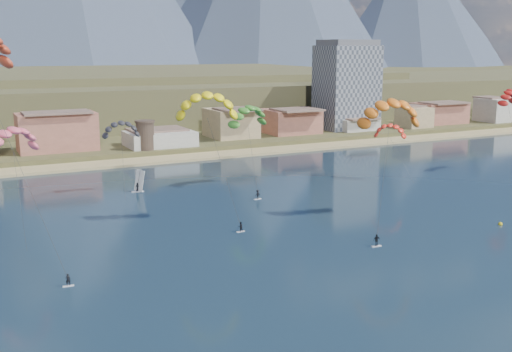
{
  "coord_description": "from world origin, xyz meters",
  "views": [
    {
      "loc": [
        -45.57,
        -59.01,
        31.35
      ],
      "look_at": [
        0.0,
        32.0,
        10.0
      ],
      "focal_mm": 43.17,
      "sensor_mm": 36.0,
      "label": 1
    }
  ],
  "objects_px": {
    "watchtower": "(145,135)",
    "kitesurfer_yellow": "(207,102)",
    "apartment_tower": "(347,85)",
    "buoy": "(500,224)",
    "kitesurfer_orange": "(390,109)",
    "windsurfer": "(138,185)",
    "kitesurfer_green": "(248,113)"
  },
  "relations": [
    {
      "from": "watchtower",
      "to": "kitesurfer_green",
      "type": "height_order",
      "value": "kitesurfer_green"
    },
    {
      "from": "kitesurfer_orange",
      "to": "windsurfer",
      "type": "bearing_deg",
      "value": 132.51
    },
    {
      "from": "windsurfer",
      "to": "buoy",
      "type": "distance_m",
      "value": 74.73
    },
    {
      "from": "watchtower",
      "to": "windsurfer",
      "type": "xyz_separation_m",
      "value": [
        -14.53,
        -42.92,
        -4.84
      ]
    },
    {
      "from": "apartment_tower",
      "to": "kitesurfer_yellow",
      "type": "bearing_deg",
      "value": -136.33
    },
    {
      "from": "kitesurfer_green",
      "to": "watchtower",
      "type": "bearing_deg",
      "value": 101.67
    },
    {
      "from": "kitesurfer_orange",
      "to": "buoy",
      "type": "xyz_separation_m",
      "value": [
        14.4,
        -14.53,
        -20.15
      ]
    },
    {
      "from": "watchtower",
      "to": "buoy",
      "type": "bearing_deg",
      "value": -69.45
    },
    {
      "from": "kitesurfer_green",
      "to": "windsurfer",
      "type": "distance_m",
      "value": 29.29
    },
    {
      "from": "watchtower",
      "to": "kitesurfer_yellow",
      "type": "height_order",
      "value": "kitesurfer_yellow"
    },
    {
      "from": "buoy",
      "to": "apartment_tower",
      "type": "bearing_deg",
      "value": 68.7
    },
    {
      "from": "apartment_tower",
      "to": "buoy",
      "type": "bearing_deg",
      "value": -111.3
    },
    {
      "from": "windsurfer",
      "to": "kitesurfer_yellow",
      "type": "bearing_deg",
      "value": -79.65
    },
    {
      "from": "buoy",
      "to": "windsurfer",
      "type": "bearing_deg",
      "value": 133.12
    },
    {
      "from": "apartment_tower",
      "to": "kitesurfer_orange",
      "type": "height_order",
      "value": "apartment_tower"
    },
    {
      "from": "apartment_tower",
      "to": "buoy",
      "type": "relative_size",
      "value": 40.97
    },
    {
      "from": "kitesurfer_yellow",
      "to": "apartment_tower",
      "type": "bearing_deg",
      "value": 43.67
    },
    {
      "from": "watchtower",
      "to": "kitesurfer_yellow",
      "type": "distance_m",
      "value": 73.55
    },
    {
      "from": "windsurfer",
      "to": "buoy",
      "type": "relative_size",
      "value": 6.15
    },
    {
      "from": "kitesurfer_orange",
      "to": "buoy",
      "type": "bearing_deg",
      "value": -45.26
    },
    {
      "from": "buoy",
      "to": "kitesurfer_yellow",
      "type": "bearing_deg",
      "value": 150.3
    },
    {
      "from": "apartment_tower",
      "to": "kitesurfer_green",
      "type": "distance_m",
      "value": 93.67
    },
    {
      "from": "kitesurfer_yellow",
      "to": "windsurfer",
      "type": "bearing_deg",
      "value": 100.35
    },
    {
      "from": "kitesurfer_green",
      "to": "apartment_tower",
      "type": "bearing_deg",
      "value": 41.59
    },
    {
      "from": "kitesurfer_yellow",
      "to": "kitesurfer_green",
      "type": "relative_size",
      "value": 1.17
    },
    {
      "from": "windsurfer",
      "to": "kitesurfer_orange",
      "type": "bearing_deg",
      "value": -47.49
    },
    {
      "from": "watchtower",
      "to": "kitesurfer_yellow",
      "type": "relative_size",
      "value": 0.35
    },
    {
      "from": "apartment_tower",
      "to": "watchtower",
      "type": "relative_size",
      "value": 3.72
    },
    {
      "from": "watchtower",
      "to": "buoy",
      "type": "xyz_separation_m",
      "value": [
        36.54,
        -97.46,
        -6.24
      ]
    },
    {
      "from": "buoy",
      "to": "kitesurfer_orange",
      "type": "bearing_deg",
      "value": 134.74
    },
    {
      "from": "watchtower",
      "to": "kitesurfer_orange",
      "type": "height_order",
      "value": "kitesurfer_orange"
    },
    {
      "from": "kitesurfer_yellow",
      "to": "buoy",
      "type": "bearing_deg",
      "value": -29.7
    }
  ]
}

